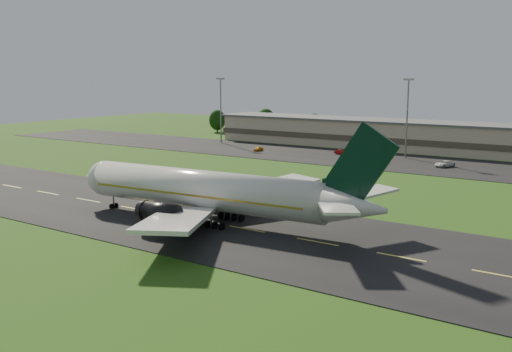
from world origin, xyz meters
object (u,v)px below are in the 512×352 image
Objects in this scene: light_mast_centre at (407,109)px; service_vehicle_b at (341,152)px; light_mast_west at (221,103)px; terminal at (431,138)px; airliner at (209,191)px; service_vehicle_a at (258,149)px; service_vehicle_c at (445,164)px.

light_mast_centre is 5.46× the size of service_vehicle_b.
terminal is at bearing 14.76° from light_mast_west.
airliner is 79.97m from service_vehicle_a.
airliner is 13.77× the size of service_vehicle_b.
light_mast_centre is (-1.40, -16.18, 8.75)m from terminal.
airliner is 2.52× the size of light_mast_west.
service_vehicle_c is (11.38, -25.73, -3.17)m from terminal.
light_mast_centre is 5.82× the size of service_vehicle_a.
light_mast_west is 45.26m from service_vehicle_b.
service_vehicle_b is at bearing 15.02° from service_vehicle_a.
airliner is at bearing -160.08° from service_vehicle_b.
airliner is at bearing -90.55° from light_mast_centre.
light_mast_west is 5.82× the size of service_vehicle_a.
service_vehicle_a is 0.94× the size of service_vehicle_b.
light_mast_centre is at bearing -69.44° from service_vehicle_b.
airliner is 80.34m from light_mast_centre.
terminal is 64.10m from light_mast_west.
service_vehicle_a is at bearing -25.30° from light_mast_west.
service_vehicle_a is at bearing -154.77° from service_vehicle_c.
light_mast_centre is (0.76, 79.93, 8.08)m from airliner.
light_mast_centre is 3.95× the size of service_vehicle_c.
service_vehicle_c is at bearing -66.14° from terminal.
light_mast_centre is 42.10m from service_vehicle_a.
light_mast_west is at bearing 121.80° from airliner.
service_vehicle_c reaches higher than service_vehicle_a.
service_vehicle_a is (-38.36, 70.06, -3.97)m from airliner.
service_vehicle_a is (-39.12, -9.87, -12.04)m from light_mast_centre.
light_mast_centre reaches higher than service_vehicle_c.
terminal is at bearing -33.90° from service_vehicle_b.
light_mast_west is 3.95× the size of service_vehicle_c.
service_vehicle_a is at bearing -147.26° from terminal.
airliner reaches higher than service_vehicle_b.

